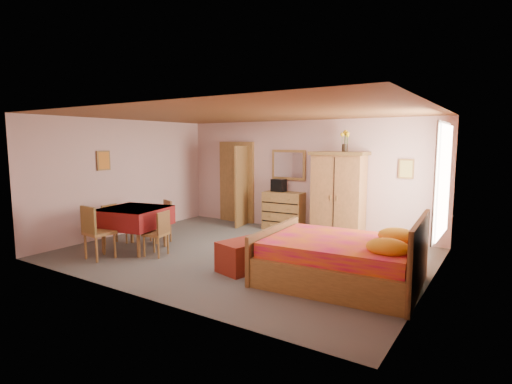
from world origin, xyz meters
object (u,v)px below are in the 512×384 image
Objects in this scene: stereo at (279,185)px; dining_table at (135,229)px; bench at (259,252)px; chair_north at (160,221)px; wall_mirror at (289,165)px; floor_lamp at (318,194)px; chest_of_drawers at (284,211)px; chair_east at (156,233)px; bed at (340,247)px; sunflower_vase at (345,141)px; chair_west at (115,225)px; chair_south at (100,232)px; wardrobe at (338,195)px.

stereo reaches higher than dining_table.
bench is 1.71× the size of chair_north.
chair_north is (-1.48, -2.45, -0.63)m from stereo.
bench is (1.03, -2.95, -1.30)m from wall_mirror.
floor_lamp reaches higher than dining_table.
chest_of_drawers is 1.15× the size of chair_east.
stereo is 3.83m from bed.
floor_lamp is at bearing -5.33° from wall_mirror.
sunflower_vase is at bearing -2.99° from stereo.
bed is at bearing -161.52° from chair_north.
sunflower_vase is at bearing -14.27° from floor_lamp.
chest_of_drawers is at bearing 128.09° from bed.
chair_west reaches higher than bench.
floor_lamp is 3.58m from chair_north.
wall_mirror is 0.81× the size of dining_table.
chair_south is at bearing -110.26° from stereo.
bench is at bearing -98.02° from wardrobe.
chest_of_drawers is 2.11× the size of sunflower_vase.
chair_south is (-2.46, -4.02, -0.42)m from floor_lamp.
floor_lamp is 1.87× the size of chair_south.
bed reaches higher than chair_north.
chair_west is (-2.23, -3.32, -1.14)m from wall_mirror.
chair_north is at bearing -134.35° from floor_lamp.
chest_of_drawers is 0.99× the size of chair_south.
bench is at bearing -86.20° from floor_lamp.
dining_table is 1.35× the size of chair_east.
wall_mirror is at bearing 144.17° from chair_west.
wardrobe is at bearing 128.08° from chair_west.
stereo is at bearing -98.55° from chair_north.
floor_lamp reaches higher than chest_of_drawers.
chair_east is (-1.94, -0.50, 0.17)m from bench.
chair_north is (-0.02, 1.49, -0.06)m from chair_south.
chest_of_drawers is 1.18× the size of chair_west.
chair_south is (-1.62, -3.92, 0.03)m from chest_of_drawers.
sunflower_vase is (0.66, -0.17, 1.21)m from floor_lamp.
chair_north is 1.08m from chair_east.
sunflower_vase is at bearing 79.95° from bench.
chair_west is (-0.59, -0.68, -0.02)m from chair_north.
stereo reaches higher than chair_west.
chest_of_drawers reaches higher than chair_west.
stereo is at bearing 74.32° from chair_south.
chair_north is (-4.10, 0.28, -0.10)m from bed.
chest_of_drawers is at bearing -101.54° from chair_north.
chest_of_drawers is at bearing 110.62° from bench.
bed is 3.42m from chair_east.
wall_mirror is 4.56m from chair_south.
dining_table is (-3.08, -3.10, -1.70)m from sunflower_vase.
sunflower_vase reaches higher than chest_of_drawers.
stereo reaches higher than chest_of_drawers.
wall_mirror reaches higher than chest_of_drawers.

